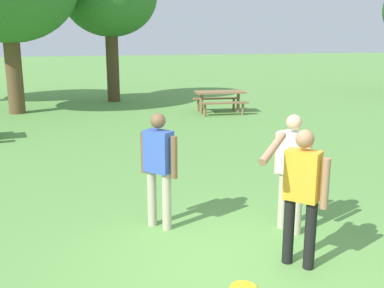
{
  "coord_description": "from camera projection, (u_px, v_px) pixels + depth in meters",
  "views": [
    {
      "loc": [
        -1.82,
        -4.47,
        2.65
      ],
      "look_at": [
        0.0,
        2.19,
        1.0
      ],
      "focal_mm": 42.47,
      "sensor_mm": 36.0,
      "label": 1
    }
  ],
  "objects": [
    {
      "name": "person_thrower",
      "position": [
        301.0,
        188.0,
        5.15
      ],
      "size": [
        0.84,
        0.48,
        1.64
      ],
      "color": "black",
      "rests_on": "ground"
    },
    {
      "name": "person_bystander",
      "position": [
        292.0,
        166.0,
        6.12
      ],
      "size": [
        0.34,
        0.57,
        1.64
      ],
      "color": "#B7AD93",
      "rests_on": "ground"
    },
    {
      "name": "frisbee",
      "position": [
        243.0,
        288.0,
        4.86
      ],
      "size": [
        0.29,
        0.29,
        0.03
      ],
      "primitive_type": "cylinder",
      "color": "yellow",
      "rests_on": "ground"
    },
    {
      "name": "ground_plane",
      "position": [
        241.0,
        270.0,
        5.27
      ],
      "size": [
        120.0,
        120.0,
        0.0
      ],
      "primitive_type": "plane",
      "color": "#609947"
    },
    {
      "name": "picnic_table_far",
      "position": [
        220.0,
        97.0,
        15.86
      ],
      "size": [
        1.82,
        1.56,
        0.77
      ],
      "color": "olive",
      "rests_on": "ground"
    },
    {
      "name": "person_catcher",
      "position": [
        159.0,
        163.0,
        6.24
      ],
      "size": [
        0.44,
        0.48,
        1.64
      ],
      "color": "#B7AD93",
      "rests_on": "ground"
    }
  ]
}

